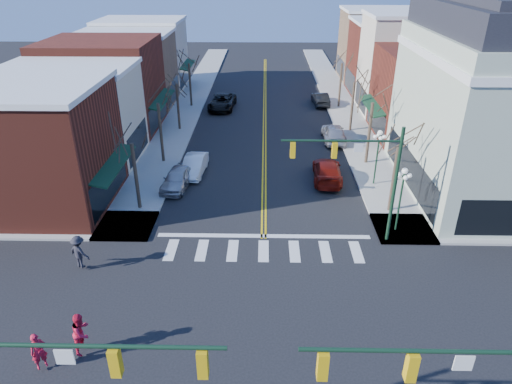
# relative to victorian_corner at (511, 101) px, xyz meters

# --- Properties ---
(ground) EXTENTS (160.00, 160.00, 0.00)m
(ground) POSITION_rel_victorian_corner_xyz_m (-16.50, -14.50, -6.66)
(ground) COLOR black
(ground) RESTS_ON ground
(sidewalk_left) EXTENTS (3.50, 70.00, 0.15)m
(sidewalk_left) POSITION_rel_victorian_corner_xyz_m (-25.25, 5.50, -6.58)
(sidewalk_left) COLOR #9E9B93
(sidewalk_left) RESTS_ON ground
(sidewalk_right) EXTENTS (3.50, 70.00, 0.15)m
(sidewalk_right) POSITION_rel_victorian_corner_xyz_m (-7.75, 5.50, -6.58)
(sidewalk_right) COLOR #9E9B93
(sidewalk_right) RESTS_ON ground
(bldg_left_brick_a) EXTENTS (10.00, 8.50, 8.00)m
(bldg_left_brick_a) POSITION_rel_victorian_corner_xyz_m (-32.00, -2.75, -2.66)
(bldg_left_brick_a) COLOR maroon
(bldg_left_brick_a) RESTS_ON ground
(bldg_left_stucco_a) EXTENTS (10.00, 7.00, 7.50)m
(bldg_left_stucco_a) POSITION_rel_victorian_corner_xyz_m (-32.00, 5.00, -2.91)
(bldg_left_stucco_a) COLOR beige
(bldg_left_stucco_a) RESTS_ON ground
(bldg_left_brick_b) EXTENTS (10.00, 9.00, 8.50)m
(bldg_left_brick_b) POSITION_rel_victorian_corner_xyz_m (-32.00, 13.00, -2.41)
(bldg_left_brick_b) COLOR maroon
(bldg_left_brick_b) RESTS_ON ground
(bldg_left_tan) EXTENTS (10.00, 7.50, 7.80)m
(bldg_left_tan) POSITION_rel_victorian_corner_xyz_m (-32.00, 21.25, -2.76)
(bldg_left_tan) COLOR #967352
(bldg_left_tan) RESTS_ON ground
(bldg_left_stucco_b) EXTENTS (10.00, 8.00, 8.20)m
(bldg_left_stucco_b) POSITION_rel_victorian_corner_xyz_m (-32.00, 29.00, -2.56)
(bldg_left_stucco_b) COLOR beige
(bldg_left_stucco_b) RESTS_ON ground
(bldg_right_brick_a) EXTENTS (10.00, 8.50, 8.00)m
(bldg_right_brick_a) POSITION_rel_victorian_corner_xyz_m (-1.00, 11.25, -2.66)
(bldg_right_brick_a) COLOR maroon
(bldg_right_brick_a) RESTS_ON ground
(bldg_right_stucco) EXTENTS (10.00, 7.00, 10.00)m
(bldg_right_stucco) POSITION_rel_victorian_corner_xyz_m (-1.00, 19.00, -1.66)
(bldg_right_stucco) COLOR beige
(bldg_right_stucco) RESTS_ON ground
(bldg_right_brick_b) EXTENTS (10.00, 8.00, 8.50)m
(bldg_right_brick_b) POSITION_rel_victorian_corner_xyz_m (-1.00, 26.50, -2.41)
(bldg_right_brick_b) COLOR maroon
(bldg_right_brick_b) RESTS_ON ground
(bldg_right_tan) EXTENTS (10.00, 8.00, 9.00)m
(bldg_right_tan) POSITION_rel_victorian_corner_xyz_m (-1.00, 34.50, -2.16)
(bldg_right_tan) COLOR #967352
(bldg_right_tan) RESTS_ON ground
(victorian_corner) EXTENTS (12.25, 14.25, 13.30)m
(victorian_corner) POSITION_rel_victorian_corner_xyz_m (0.00, 0.00, 0.00)
(victorian_corner) COLOR #A9B79E
(victorian_corner) RESTS_ON ground
(traffic_mast_far_right) EXTENTS (6.60, 0.28, 7.20)m
(traffic_mast_far_right) POSITION_rel_victorian_corner_xyz_m (-10.95, -7.10, -1.95)
(traffic_mast_far_right) COLOR #14331E
(traffic_mast_far_right) RESTS_ON ground
(lamppost_corner) EXTENTS (0.36, 0.36, 4.33)m
(lamppost_corner) POSITION_rel_victorian_corner_xyz_m (-8.30, -6.00, -3.70)
(lamppost_corner) COLOR #14331E
(lamppost_corner) RESTS_ON ground
(lamppost_midblock) EXTENTS (0.36, 0.36, 4.33)m
(lamppost_midblock) POSITION_rel_victorian_corner_xyz_m (-8.30, 0.50, -3.70)
(lamppost_midblock) COLOR #14331E
(lamppost_midblock) RESTS_ON ground
(tree_left_a) EXTENTS (0.24, 0.24, 4.76)m
(tree_left_a) POSITION_rel_victorian_corner_xyz_m (-24.90, -3.50, -4.28)
(tree_left_a) COLOR #382B21
(tree_left_a) RESTS_ON ground
(tree_left_b) EXTENTS (0.24, 0.24, 5.04)m
(tree_left_b) POSITION_rel_victorian_corner_xyz_m (-24.90, 4.50, -4.14)
(tree_left_b) COLOR #382B21
(tree_left_b) RESTS_ON ground
(tree_left_c) EXTENTS (0.24, 0.24, 4.55)m
(tree_left_c) POSITION_rel_victorian_corner_xyz_m (-24.90, 12.50, -4.38)
(tree_left_c) COLOR #382B21
(tree_left_c) RESTS_ON ground
(tree_left_d) EXTENTS (0.24, 0.24, 4.90)m
(tree_left_d) POSITION_rel_victorian_corner_xyz_m (-24.90, 20.50, -4.21)
(tree_left_d) COLOR #382B21
(tree_left_d) RESTS_ON ground
(tree_right_a) EXTENTS (0.24, 0.24, 4.62)m
(tree_right_a) POSITION_rel_victorian_corner_xyz_m (-8.10, -3.50, -4.35)
(tree_right_a) COLOR #382B21
(tree_right_a) RESTS_ON ground
(tree_right_b) EXTENTS (0.24, 0.24, 5.18)m
(tree_right_b) POSITION_rel_victorian_corner_xyz_m (-8.10, 4.50, -4.07)
(tree_right_b) COLOR #382B21
(tree_right_b) RESTS_ON ground
(tree_right_c) EXTENTS (0.24, 0.24, 4.83)m
(tree_right_c) POSITION_rel_victorian_corner_xyz_m (-8.10, 12.50, -4.24)
(tree_right_c) COLOR #382B21
(tree_right_c) RESTS_ON ground
(tree_right_d) EXTENTS (0.24, 0.24, 4.97)m
(tree_right_d) POSITION_rel_victorian_corner_xyz_m (-8.10, 20.50, -4.17)
(tree_right_d) COLOR #382B21
(tree_right_d) RESTS_ON ground
(car_left_near) EXTENTS (2.31, 4.53, 1.48)m
(car_left_near) POSITION_rel_victorian_corner_xyz_m (-22.90, -0.13, -5.92)
(car_left_near) COLOR #A9AAAE
(car_left_near) RESTS_ON ground
(car_left_mid) EXTENTS (1.81, 4.41, 1.42)m
(car_left_mid) POSITION_rel_victorian_corner_xyz_m (-21.99, 2.29, -5.95)
(car_left_mid) COLOR white
(car_left_mid) RESTS_ON ground
(car_left_far) EXTENTS (3.06, 5.90, 1.59)m
(car_left_far) POSITION_rel_victorian_corner_xyz_m (-21.30, 19.74, -5.86)
(car_left_far) COLOR black
(car_left_far) RESTS_ON ground
(car_right_near) EXTENTS (2.38, 5.26, 1.49)m
(car_right_near) POSITION_rel_victorian_corner_xyz_m (-11.70, 1.37, -5.91)
(car_right_near) COLOR maroon
(car_right_near) RESTS_ON ground
(car_right_mid) EXTENTS (1.97, 4.83, 1.64)m
(car_right_mid) POSITION_rel_victorian_corner_xyz_m (-10.10, 9.70, -5.84)
(car_right_mid) COLOR #A5A5A9
(car_right_mid) RESTS_ON ground
(car_right_far) EXTENTS (1.87, 4.52, 1.46)m
(car_right_far) POSITION_rel_victorian_corner_xyz_m (-10.10, 21.42, -5.93)
(car_right_far) COLOR black
(car_right_far) RESTS_ON ground
(pedestrian_red_a) EXTENTS (0.74, 0.71, 1.70)m
(pedestrian_red_a) POSITION_rel_victorian_corner_xyz_m (-25.59, -17.04, -5.66)
(pedestrian_red_a) COLOR #AE122B
(pedestrian_red_a) RESTS_ON sidewalk_left
(pedestrian_red_b) EXTENTS (0.88, 1.05, 1.94)m
(pedestrian_red_b) POSITION_rel_victorian_corner_xyz_m (-24.15, -16.09, -5.54)
(pedestrian_red_b) COLOR red
(pedestrian_red_b) RESTS_ON sidewalk_left
(pedestrian_dark_b) EXTENTS (1.43, 1.18, 1.92)m
(pedestrian_dark_b) POSITION_rel_victorian_corner_xyz_m (-26.43, -10.20, -5.55)
(pedestrian_dark_b) COLOR black
(pedestrian_dark_b) RESTS_ON sidewalk_left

